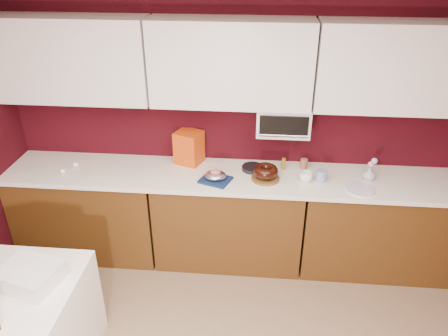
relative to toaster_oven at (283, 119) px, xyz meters
The scene contains 31 objects.
ceiling 2.43m from the toaster_oven, 102.07° to the right, with size 4.00×4.50×0.02m, color white.
wall_back 0.49m from the toaster_oven, 162.14° to the left, with size 4.00×0.02×2.50m, color #35070D.
base_cabinet_left 2.02m from the toaster_oven, behind, with size 1.31×0.58×0.86m, color #4E2F0F.
base_cabinet_center 1.06m from the toaster_oven, 159.86° to the right, with size 1.31×0.58×0.86m, color #4E2F0F.
base_cabinet_right 1.30m from the toaster_oven, 10.58° to the right, with size 1.31×0.58×0.86m, color #4E2F0F.
countertop 0.69m from the toaster_oven, 159.86° to the right, with size 4.00×0.62×0.04m, color white.
upper_cabinet_left 1.85m from the toaster_oven, behind, with size 1.31×0.33×0.70m, color white.
upper_cabinet_center 0.65m from the toaster_oven, behind, with size 1.31×0.33×0.70m, color white.
upper_cabinet_right 1.00m from the toaster_oven, ahead, with size 1.31×0.33×0.70m, color white.
toaster_oven is the anchor object (origin of this frame).
toaster_oven_door 0.16m from the toaster_oven, 90.00° to the right, with size 0.40×0.02×0.18m, color black.
toaster_oven_handle 0.19m from the toaster_oven, 90.00° to the right, with size 0.02×0.02×0.42m, color silver.
dining_table 2.59m from the toaster_oven, 140.87° to the right, with size 1.00×0.80×0.75m, color white.
cake_base 0.53m from the toaster_oven, 120.76° to the right, with size 0.24×0.24×0.02m, color brown.
bundt_cake 0.47m from the toaster_oven, 120.76° to the right, with size 0.21×0.21×0.09m, color black.
navy_towel 0.78m from the toaster_oven, 153.14° to the right, with size 0.25×0.21×0.02m, color #132448.
foil_ham_nest 0.75m from the toaster_oven, 153.14° to the right, with size 0.19×0.16×0.07m, color silver.
roasted_ham 0.74m from the toaster_oven, 153.14° to the right, with size 0.09×0.08×0.06m, color #C5755A.
pandoro_box 0.90m from the toaster_oven, behind, with size 0.22×0.20×0.30m, color #B2250B.
dark_pan 0.52m from the toaster_oven, 167.86° to the right, with size 0.20×0.20×0.03m, color black.
coffee_mug 0.52m from the toaster_oven, 45.98° to the right, with size 0.10×0.10×0.11m, color white.
blue_jar 0.58m from the toaster_oven, 30.79° to the right, with size 0.09×0.09×0.10m, color navy.
flower_vase 0.87m from the toaster_oven, 10.26° to the right, with size 0.09×0.09×0.13m, color #B2B4CA.
flower_pink 0.84m from the toaster_oven, 10.26° to the right, with size 0.05×0.05×0.05m, color pink.
flower_blue 0.85m from the toaster_oven, ahead, with size 0.05×0.05×0.05m, color #93C0EC.
china_plate 0.87m from the toaster_oven, 26.37° to the right, with size 0.24×0.24×0.01m, color white.
amber_bottle 0.42m from the toaster_oven, 30.23° to the right, with size 0.04×0.04×0.11m, color brown.
paper_cup 0.48m from the toaster_oven, ahead, with size 0.06×0.06×0.09m, color brown.
egg_left 1.99m from the toaster_oven, behind, with size 0.05×0.04×0.04m, color white.
egg_right 1.91m from the toaster_oven, behind, with size 0.06×0.05×0.05m, color white.
newspaper_stack 2.27m from the toaster_oven, 138.32° to the right, with size 0.36×0.30×0.13m, color white.
Camera 1 is at (0.26, -1.40, 2.78)m, focal length 35.00 mm.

